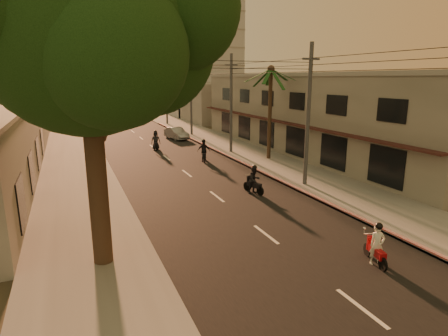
{
  "coord_description": "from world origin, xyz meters",
  "views": [
    {
      "loc": [
        -7.8,
        -11.72,
        6.88
      ],
      "look_at": [
        0.32,
        7.66,
        1.81
      ],
      "focal_mm": 30.0,
      "sensor_mm": 36.0,
      "label": 1
    }
  ],
  "objects": [
    {
      "name": "sidewalk_right",
      "position": [
        7.5,
        20.0,
        0.06
      ],
      "size": [
        5.0,
        140.0,
        0.12
      ],
      "primitive_type": "cube",
      "color": "slate",
      "rests_on": "ground"
    },
    {
      "name": "road",
      "position": [
        0.0,
        20.0,
        0.01
      ],
      "size": [
        10.0,
        140.0,
        0.02
      ],
      "primitive_type": "cube",
      "color": "black",
      "rests_on": "ground"
    },
    {
      "name": "palm_tree",
      "position": [
        8.0,
        16.0,
        7.15
      ],
      "size": [
        5.0,
        5.0,
        8.2
      ],
      "color": "black",
      "rests_on": "ground"
    },
    {
      "name": "ground",
      "position": [
        0.0,
        0.0,
        0.0
      ],
      "size": [
        160.0,
        160.0,
        0.0
      ],
      "primitive_type": "plane",
      "color": "#383023",
      "rests_on": "ground"
    },
    {
      "name": "parked_car",
      "position": [
        3.67,
        29.84,
        0.67
      ],
      "size": [
        2.78,
        4.56,
        1.35
      ],
      "primitive_type": "imported",
      "rotation": [
        0.0,
        0.0,
        0.17
      ],
      "color": "gray",
      "rests_on": "ground"
    },
    {
      "name": "filler_right",
      "position": [
        14.0,
        45.0,
        3.0
      ],
      "size": [
        8.0,
        14.0,
        6.0
      ],
      "primitive_type": "cube",
      "color": "#9D988E",
      "rests_on": "ground"
    },
    {
      "name": "filler_left_near",
      "position": [
        -14.0,
        34.0,
        2.2
      ],
      "size": [
        8.0,
        14.0,
        4.4
      ],
      "primitive_type": "cube",
      "color": "#9D988E",
      "rests_on": "ground"
    },
    {
      "name": "scooter_red",
      "position": [
        2.51,
        -1.98,
        0.75
      ],
      "size": [
        0.87,
        1.66,
        1.68
      ],
      "rotation": [
        0.0,
        0.0,
        -0.29
      ],
      "color": "black",
      "rests_on": "ground"
    },
    {
      "name": "utility_poles",
      "position": [
        6.2,
        20.0,
        6.54
      ],
      "size": [
        1.2,
        48.26,
        9.0
      ],
      "color": "#38383A",
      "rests_on": "ground"
    },
    {
      "name": "sidewalk_left",
      "position": [
        -7.5,
        20.0,
        0.06
      ],
      "size": [
        5.0,
        140.0,
        0.12
      ],
      "primitive_type": "cube",
      "color": "slate",
      "rests_on": "ground"
    },
    {
      "name": "distant_tower",
      "position": [
        16.0,
        56.0,
        14.0
      ],
      "size": [
        12.1,
        12.1,
        28.0
      ],
      "color": "#B7B5B2",
      "rests_on": "ground"
    },
    {
      "name": "scooter_far_a",
      "position": [
        0.02,
        24.25,
        0.87
      ],
      "size": [
        1.05,
        1.95,
        1.92
      ],
      "rotation": [
        0.0,
        0.0,
        -0.14
      ],
      "color": "black",
      "rests_on": "ground"
    },
    {
      "name": "scooter_mid_b",
      "position": [
        2.58,
        17.49,
        0.86
      ],
      "size": [
        1.3,
        1.87,
        1.9
      ],
      "rotation": [
        0.0,
        0.0,
        -0.3
      ],
      "color": "black",
      "rests_on": "ground"
    },
    {
      "name": "shophouse_row",
      "position": [
        13.95,
        18.0,
        3.65
      ],
      "size": [
        8.8,
        34.2,
        7.3
      ],
      "color": "gray",
      "rests_on": "ground"
    },
    {
      "name": "scooter_mid_a",
      "position": [
        2.37,
        7.78,
        0.81
      ],
      "size": [
        1.11,
        1.78,
        1.78
      ],
      "rotation": [
        0.0,
        0.0,
        0.24
      ],
      "color": "black",
      "rests_on": "ground"
    },
    {
      "name": "broadleaf_tree",
      "position": [
        -6.61,
        2.14,
        8.48
      ],
      "size": [
        9.6,
        8.7,
        12.1
      ],
      "color": "black",
      "rests_on": "ground"
    },
    {
      "name": "curb_stripe",
      "position": [
        5.1,
        15.0,
        0.1
      ],
      "size": [
        0.2,
        60.0,
        0.2
      ],
      "primitive_type": "cube",
      "color": "red",
      "rests_on": "ground"
    },
    {
      "name": "filler_left_far",
      "position": [
        -14.0,
        52.0,
        3.5
      ],
      "size": [
        8.0,
        14.0,
        7.0
      ],
      "primitive_type": "cube",
      "color": "#9D988E",
      "rests_on": "ground"
    }
  ]
}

